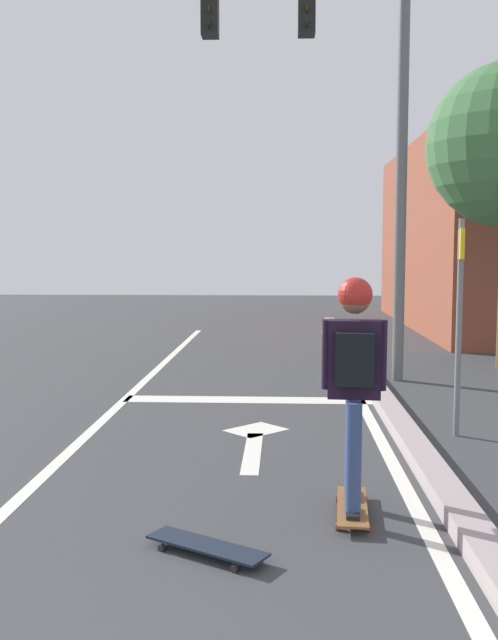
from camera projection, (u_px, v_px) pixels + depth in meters
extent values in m
cube|color=silver|center=(82.00, 439.00, 7.19)|extent=(0.12, 20.00, 0.01)
cube|color=silver|center=(382.00, 443.00, 7.05)|extent=(0.12, 20.00, 0.01)
cube|color=silver|center=(248.00, 400.00, 9.11)|extent=(3.12, 0.40, 0.01)
cube|color=silver|center=(253.00, 452.00, 6.73)|extent=(0.16, 1.40, 0.01)
cube|color=silver|center=(256.00, 430.00, 7.57)|extent=(0.71, 0.71, 0.01)
cube|color=#A39393|center=(408.00, 437.00, 7.03)|extent=(0.24, 24.00, 0.14)
cube|color=brown|center=(352.00, 506.00, 5.11)|extent=(0.27, 0.83, 0.02)
cube|color=#B2B2B7|center=(352.00, 495.00, 5.38)|extent=(0.17, 0.06, 0.01)
cylinder|color=#D04233|center=(338.00, 498.00, 5.40)|extent=(0.03, 0.05, 0.05)
cylinder|color=#D04233|center=(365.00, 500.00, 5.37)|extent=(0.03, 0.05, 0.05)
cube|color=#B2B2B7|center=(353.00, 523.00, 4.84)|extent=(0.17, 0.06, 0.01)
cylinder|color=#D04233|center=(338.00, 526.00, 4.85)|extent=(0.03, 0.05, 0.05)
cylinder|color=#D04233|center=(368.00, 528.00, 4.83)|extent=(0.03, 0.05, 0.05)
cylinder|color=navy|center=(353.00, 445.00, 5.25)|extent=(0.11, 0.11, 0.78)
cube|color=black|center=(352.00, 494.00, 5.29)|extent=(0.11, 0.25, 0.03)
cylinder|color=navy|center=(353.00, 459.00, 4.89)|extent=(0.11, 0.11, 0.78)
cube|color=black|center=(353.00, 512.00, 4.93)|extent=(0.11, 0.25, 0.03)
cube|color=black|center=(354.00, 359.00, 5.01)|extent=(0.38, 0.21, 0.54)
cylinder|color=black|center=(327.00, 354.00, 5.06)|extent=(0.07, 0.11, 0.50)
cylinder|color=black|center=(382.00, 355.00, 5.01)|extent=(0.07, 0.08, 0.50)
sphere|color=#856446|center=(355.00, 298.00, 4.97)|extent=(0.21, 0.21, 0.21)
sphere|color=red|center=(355.00, 295.00, 4.97)|extent=(0.24, 0.24, 0.24)
cube|color=black|center=(355.00, 359.00, 4.87)|extent=(0.27, 0.16, 0.36)
cube|color=#18212F|center=(207.00, 545.00, 4.44)|extent=(0.80, 0.59, 0.02)
cube|color=#B2B2B7|center=(172.00, 538.00, 4.59)|extent=(0.13, 0.17, 0.01)
cylinder|color=#262128|center=(162.00, 548.00, 4.51)|extent=(0.05, 0.05, 0.04)
cylinder|color=#262128|center=(181.00, 537.00, 4.67)|extent=(0.05, 0.05, 0.04)
cube|color=#B2B2B7|center=(244.00, 558.00, 4.29)|extent=(0.13, 0.17, 0.01)
cylinder|color=#262128|center=(235.00, 569.00, 4.21)|extent=(0.05, 0.05, 0.04)
cylinder|color=#262128|center=(253.00, 557.00, 4.38)|extent=(0.05, 0.05, 0.04)
cylinder|color=#5E6162|center=(401.00, 175.00, 10.22)|extent=(0.16, 0.16, 5.92)
cube|color=black|center=(307.00, 12.00, 10.07)|extent=(0.24, 0.28, 0.64)
cylinder|color=#3C3106|center=(307.00, 8.00, 9.92)|extent=(0.02, 0.10, 0.10)
cylinder|color=black|center=(307.00, 23.00, 9.94)|extent=(0.02, 0.10, 0.10)
cube|color=black|center=(210.00, 14.00, 10.14)|extent=(0.24, 0.28, 0.64)
cylinder|color=#3C3106|center=(209.00, 10.00, 9.99)|extent=(0.02, 0.10, 0.10)
cylinder|color=black|center=(209.00, 25.00, 10.01)|extent=(0.02, 0.10, 0.10)
cylinder|color=slate|center=(459.00, 329.00, 7.23)|extent=(0.06, 0.06, 2.20)
cube|color=yellow|center=(461.00, 244.00, 7.15)|extent=(0.12, 0.44, 0.30)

